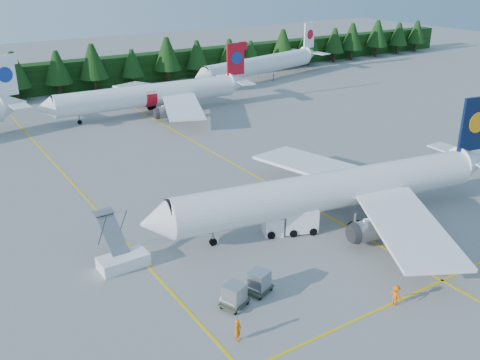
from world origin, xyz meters
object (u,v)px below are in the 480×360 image
airstairs (122,257)px  airliner_red (145,96)px  airliner_navy (324,192)px  service_truck (290,221)px

airstairs → airliner_red: bearing=62.5°
airliner_navy → service_truck: (-4.09, 0.15, -2.17)m
airstairs → service_truck: airstairs is taller
airliner_red → airstairs: airliner_red is taller
airliner_navy → airstairs: airliner_navy is taller
airliner_navy → service_truck: size_ratio=6.93×
service_truck → airliner_red: bearing=105.6°
airliner_red → airstairs: bearing=-113.3°
airliner_red → service_truck: (-5.57, -48.26, -2.04)m
airliner_navy → airstairs: (-20.35, 3.27, -2.60)m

